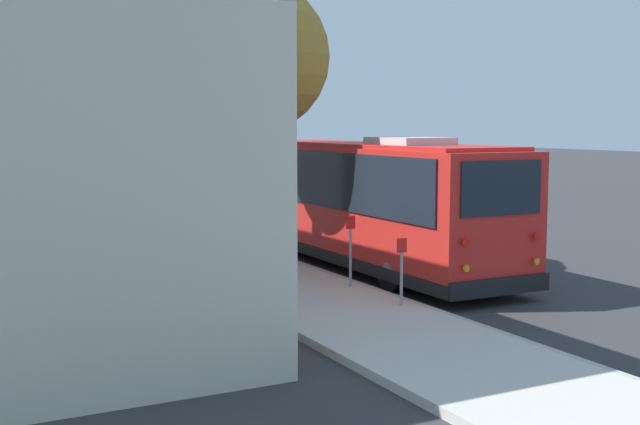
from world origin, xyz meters
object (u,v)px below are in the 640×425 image
parked_sedan_maroon (197,203)px  sign_post_far (350,251)px  sign_post_near (402,271)px  parked_sedan_silver (118,183)px  parked_sedan_navy (146,191)px  street_tree (251,48)px  shuttle_bus (369,198)px

parked_sedan_maroon → sign_post_far: sign_post_far is taller
sign_post_near → parked_sedan_silver: bearing=-3.0°
parked_sedan_maroon → parked_sedan_navy: (6.88, 0.17, 0.01)m
street_tree → sign_post_far: street_tree is taller
parked_sedan_maroon → sign_post_far: (-15.10, 1.66, 0.35)m
street_tree → parked_sedan_maroon: bearing=-11.7°
shuttle_bus → sign_post_near: size_ratio=7.99×
parked_sedan_silver → sign_post_near: sign_post_near is taller
street_tree → sign_post_far: (-3.98, -0.64, -4.64)m
parked_sedan_maroon → sign_post_near: (-17.12, 1.66, 0.24)m
parked_sedan_navy → sign_post_far: bearing=173.0°
parked_sedan_silver → sign_post_near: size_ratio=3.16×
shuttle_bus → parked_sedan_navy: bearing=2.3°
parked_sedan_maroon → sign_post_far: bearing=174.3°
parked_sedan_navy → sign_post_far: 22.03m
sign_post_near → sign_post_far: sign_post_far is taller
parked_sedan_maroon → sign_post_far: 15.20m
shuttle_bus → parked_sedan_silver: bearing=1.7°
parked_sedan_maroon → sign_post_near: bearing=175.1°
shuttle_bus → sign_post_near: bearing=156.7°
parked_sedan_navy → sign_post_far: size_ratio=2.80×
sign_post_far → street_tree: bearing=9.1°
parked_sedan_maroon → street_tree: bearing=169.0°
shuttle_bus → street_tree: 4.84m
parked_sedan_silver → sign_post_far: (-27.85, 1.54, 0.37)m
parked_sedan_navy → sign_post_far: (-21.98, 1.49, 0.34)m
sign_post_far → shuttle_bus: bearing=-37.7°
sign_post_near → sign_post_far: (2.02, 0.00, 0.12)m
sign_post_near → shuttle_bus: bearing=-23.8°
parked_sedan_navy → street_tree: (-18.00, 2.12, 4.98)m
parked_sedan_maroon → parked_sedan_navy: 6.88m
sign_post_near → sign_post_far: 2.02m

